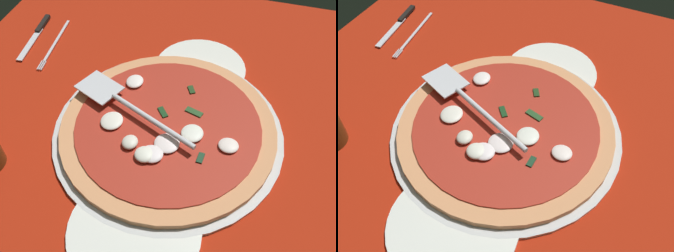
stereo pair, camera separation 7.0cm
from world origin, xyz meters
The scene contains 8 objects.
ground_plane centered at (0.00, 0.00, -0.40)cm, with size 99.41×99.41×0.80cm, color #A8200D.
checker_pattern centered at (0.00, 0.00, 0.05)cm, with size 99.41×99.41×0.10cm.
pizza_pan centered at (-2.48, -1.77, 0.60)cm, with size 43.52×43.52×1.01cm, color silver.
dinner_plate_left centered at (-23.25, -2.46, 0.60)cm, with size 21.14×21.14×1.00cm, color white.
dinner_plate_right centered at (16.82, -3.50, 0.60)cm, with size 20.05×20.05×1.00cm, color white.
pizza centered at (-2.63, -1.70, 1.93)cm, with size 40.64×40.64×2.97cm.
pizza_server centered at (-1.55, 6.46, 4.42)cm, with size 14.33×26.96×1.00cm.
place_setting_far centered at (16.80, 34.87, 0.45)cm, with size 20.36×14.69×1.40cm.
Camera 2 is at (-43.23, -21.14, 55.46)cm, focal length 39.68 mm.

